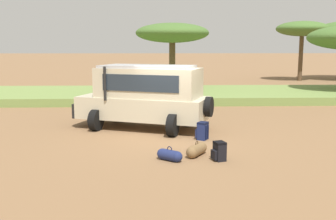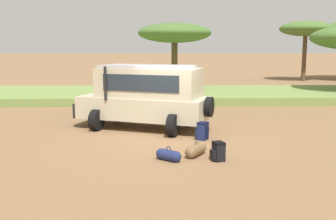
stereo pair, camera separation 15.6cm
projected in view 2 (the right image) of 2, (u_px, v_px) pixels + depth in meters
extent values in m
plane|color=olive|center=(170.00, 137.00, 13.75)|extent=(320.00, 320.00, 0.00)
cube|color=olive|center=(165.00, 94.00, 24.03)|extent=(120.00, 7.00, 0.44)
cube|color=beige|center=(144.00, 107.00, 15.12)|extent=(5.26, 3.50, 0.84)
cube|color=beige|center=(149.00, 82.00, 14.88)|extent=(4.21, 3.02, 1.10)
cube|color=#232D38|center=(113.00, 82.00, 15.39)|extent=(0.60, 1.48, 0.77)
cube|color=#232D38|center=(140.00, 83.00, 14.04)|extent=(2.77, 1.07, 0.60)
cube|color=#232D38|center=(158.00, 79.00, 15.72)|extent=(2.77, 1.07, 0.60)
cube|color=#B7B7B7|center=(148.00, 66.00, 14.80)|extent=(3.81, 2.81, 0.10)
cube|color=black|center=(85.00, 108.00, 15.98)|extent=(0.72, 1.57, 0.56)
cylinder|color=black|center=(105.00, 84.00, 14.42)|extent=(0.10, 0.10, 1.25)
cylinder|color=black|center=(96.00, 120.00, 14.78)|extent=(0.54, 0.85, 0.80)
cylinder|color=black|center=(119.00, 112.00, 16.59)|extent=(0.54, 0.85, 0.80)
cylinder|color=black|center=(173.00, 125.00, 13.79)|extent=(0.54, 0.85, 0.80)
cylinder|color=black|center=(188.00, 116.00, 15.60)|extent=(0.54, 0.85, 0.80)
cylinder|color=black|center=(209.00, 107.00, 14.26)|extent=(0.47, 0.77, 0.74)
cube|color=navy|center=(203.00, 132.00, 13.34)|extent=(0.44, 0.47, 0.54)
cube|color=navy|center=(198.00, 133.00, 13.43)|extent=(0.22, 0.29, 0.30)
cube|color=black|center=(203.00, 123.00, 13.29)|extent=(0.44, 0.46, 0.07)
cylinder|color=black|center=(206.00, 133.00, 13.18)|extent=(0.04, 0.04, 0.46)
cylinder|color=black|center=(208.00, 132.00, 13.33)|extent=(0.04, 0.04, 0.46)
cube|color=black|center=(219.00, 152.00, 10.90)|extent=(0.36, 0.41, 0.47)
cube|color=black|center=(213.00, 155.00, 10.85)|extent=(0.16, 0.27, 0.26)
cube|color=black|center=(219.00, 143.00, 10.85)|extent=(0.37, 0.40, 0.07)
cylinder|color=black|center=(225.00, 153.00, 10.87)|extent=(0.04, 0.04, 0.40)
cylinder|color=black|center=(222.00, 151.00, 11.02)|extent=(0.04, 0.04, 0.40)
cylinder|color=brown|center=(196.00, 150.00, 11.40)|extent=(0.63, 0.73, 0.34)
sphere|color=brown|center=(191.00, 153.00, 11.13)|extent=(0.33, 0.33, 0.33)
sphere|color=brown|center=(201.00, 147.00, 11.68)|extent=(0.33, 0.33, 0.33)
torus|color=#493721|center=(196.00, 144.00, 11.37)|extent=(0.11, 0.15, 0.16)
cylinder|color=navy|center=(168.00, 155.00, 10.92)|extent=(0.59, 0.55, 0.31)
sphere|color=navy|center=(176.00, 157.00, 10.77)|extent=(0.30, 0.30, 0.30)
sphere|color=navy|center=(161.00, 154.00, 11.07)|extent=(0.30, 0.30, 0.30)
torus|color=#121834|center=(168.00, 149.00, 10.89)|extent=(0.14, 0.12, 0.16)
cylinder|color=brown|center=(174.00, 68.00, 25.60)|extent=(0.40, 0.40, 3.45)
ellipsoid|color=#476B2D|center=(175.00, 33.00, 25.23)|extent=(4.72, 4.85, 1.26)
cylinder|color=brown|center=(304.00, 58.00, 35.61)|extent=(0.38, 0.38, 4.12)
ellipsoid|color=#476B2D|center=(306.00, 29.00, 35.19)|extent=(4.65, 4.62, 1.35)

